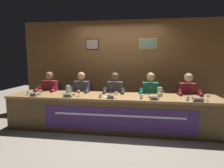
{
  "coord_description": "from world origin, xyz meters",
  "views": [
    {
      "loc": [
        0.6,
        -4.01,
        1.54
      ],
      "look_at": [
        0.0,
        0.0,
        0.99
      ],
      "focal_mm": 30.46,
      "sensor_mm": 36.0,
      "label": 1
    }
  ],
  "objects_px": {
    "water_pitcher_right_side": "(160,92)",
    "panelist_left": "(81,93)",
    "nameplate_far_left": "(33,94)",
    "juice_glass_left": "(79,92)",
    "panelist_center": "(115,94)",
    "nameplate_right": "(154,98)",
    "microphone_far_left": "(39,91)",
    "nameplate_left": "(68,95)",
    "panelist_far_left": "(49,92)",
    "water_cup_far_right": "(188,98)",
    "document_stack_center": "(110,97)",
    "water_cup_left": "(64,95)",
    "juice_glass_far_left": "(40,92)",
    "microphone_center": "(110,93)",
    "microphone_far_right": "(193,95)",
    "water_cup_right": "(142,97)",
    "microphone_left": "(74,92)",
    "chair_left": "(83,102)",
    "nameplate_center": "(111,97)",
    "chair_far_right": "(185,105)",
    "microphone_right": "(150,94)",
    "panelist_right": "(150,95)",
    "juice_glass_right": "(159,95)",
    "chair_right": "(150,104)",
    "panelist_far_right": "(188,96)",
    "nameplate_far_right": "(198,99)",
    "chair_far_left": "(53,101)",
    "chair_center": "(116,103)",
    "water_cup_center": "(100,96)",
    "juice_glass_far_right": "(208,96)",
    "water_pitcher_left_side": "(68,90)",
    "conference_table": "(111,107)",
    "water_cup_far_left": "(28,93)"
  },
  "relations": [
    {
      "from": "nameplate_far_right",
      "to": "document_stack_center",
      "type": "distance_m",
      "value": 1.7
    },
    {
      "from": "water_cup_center",
      "to": "chair_far_right",
      "type": "height_order",
      "value": "chair_far_right"
    },
    {
      "from": "microphone_right",
      "to": "juice_glass_far_right",
      "type": "xyz_separation_m",
      "value": [
        1.08,
        -0.15,
        0.01
      ]
    },
    {
      "from": "nameplate_left",
      "to": "water_cup_right",
      "type": "distance_m",
      "value": 1.51
    },
    {
      "from": "nameplate_far_left",
      "to": "juice_glass_far_left",
      "type": "xyz_separation_m",
      "value": [
        0.11,
        0.08,
        0.05
      ]
    },
    {
      "from": "microphone_far_left",
      "to": "microphone_right",
      "type": "distance_m",
      "value": 2.44
    },
    {
      "from": "water_pitcher_right_side",
      "to": "panelist_left",
      "type": "bearing_deg",
      "value": 168.64
    },
    {
      "from": "chair_far_left",
      "to": "juice_glass_right",
      "type": "height_order",
      "value": "chair_far_left"
    },
    {
      "from": "microphone_center",
      "to": "chair_far_right",
      "type": "relative_size",
      "value": 0.24
    },
    {
      "from": "panelist_left",
      "to": "water_cup_far_right",
      "type": "distance_m",
      "value": 2.45
    },
    {
      "from": "nameplate_far_left",
      "to": "document_stack_center",
      "type": "distance_m",
      "value": 1.63
    },
    {
      "from": "chair_left",
      "to": "nameplate_right",
      "type": "relative_size",
      "value": 5.71
    },
    {
      "from": "water_cup_far_left",
      "to": "chair_left",
      "type": "bearing_deg",
      "value": 40.62
    },
    {
      "from": "panelist_far_left",
      "to": "juice_glass_left",
      "type": "xyz_separation_m",
      "value": [
        1.0,
        -0.61,
        0.12
      ]
    },
    {
      "from": "water_cup_far_left",
      "to": "juice_glass_left",
      "type": "height_order",
      "value": "juice_glass_left"
    },
    {
      "from": "juice_glass_far_right",
      "to": "water_pitcher_left_side",
      "type": "bearing_deg",
      "value": 174.73
    },
    {
      "from": "panelist_center",
      "to": "juice_glass_right",
      "type": "xyz_separation_m",
      "value": [
        0.98,
        -0.66,
        0.12
      ]
    },
    {
      "from": "nameplate_far_right",
      "to": "chair_far_right",
      "type": "bearing_deg",
      "value": 89.95
    },
    {
      "from": "water_cup_far_right",
      "to": "document_stack_center",
      "type": "distance_m",
      "value": 1.53
    },
    {
      "from": "nameplate_left",
      "to": "water_cup_right",
      "type": "height_order",
      "value": "water_cup_right"
    },
    {
      "from": "conference_table",
      "to": "water_cup_far_left",
      "type": "bearing_deg",
      "value": -176.91
    },
    {
      "from": "chair_center",
      "to": "nameplate_right",
      "type": "height_order",
      "value": "chair_center"
    },
    {
      "from": "chair_far_left",
      "to": "panelist_far_right",
      "type": "xyz_separation_m",
      "value": [
        3.36,
        -0.2,
        0.28
      ]
    },
    {
      "from": "chair_center",
      "to": "microphone_far_right",
      "type": "relative_size",
      "value": 4.09
    },
    {
      "from": "panelist_left",
      "to": "juice_glass_far_left",
      "type": "bearing_deg",
      "value": -135.71
    },
    {
      "from": "panelist_left",
      "to": "nameplate_center",
      "type": "relative_size",
      "value": 8.06
    },
    {
      "from": "juice_glass_right",
      "to": "document_stack_center",
      "type": "height_order",
      "value": "juice_glass_right"
    },
    {
      "from": "chair_far_left",
      "to": "nameplate_far_right",
      "type": "distance_m",
      "value": 3.52
    },
    {
      "from": "nameplate_far_left",
      "to": "juice_glass_left",
      "type": "relative_size",
      "value": 1.27
    },
    {
      "from": "microphone_far_left",
      "to": "nameplate_left",
      "type": "height_order",
      "value": "microphone_far_left"
    },
    {
      "from": "chair_far_right",
      "to": "nameplate_far_right",
      "type": "height_order",
      "value": "chair_far_right"
    },
    {
      "from": "panelist_far_left",
      "to": "microphone_far_right",
      "type": "bearing_deg",
      "value": -8.08
    },
    {
      "from": "juice_glass_right",
      "to": "conference_table",
      "type": "bearing_deg",
      "value": 173.69
    },
    {
      "from": "nameplate_far_left",
      "to": "water_cup_far_right",
      "type": "xyz_separation_m",
      "value": [
        3.15,
        0.05,
        -0.0
      ]
    },
    {
      "from": "juice_glass_far_right",
      "to": "nameplate_center",
      "type": "bearing_deg",
      "value": -176.95
    },
    {
      "from": "document_stack_center",
      "to": "chair_center",
      "type": "bearing_deg",
      "value": 88.94
    },
    {
      "from": "panelist_far_left",
      "to": "chair_far_left",
      "type": "bearing_deg",
      "value": 90.0
    },
    {
      "from": "nameplate_far_left",
      "to": "chair_far_right",
      "type": "height_order",
      "value": "chair_far_right"
    },
    {
      "from": "chair_center",
      "to": "juice_glass_right",
      "type": "xyz_separation_m",
      "value": [
        0.98,
        -0.86,
        0.4
      ]
    },
    {
      "from": "panelist_center",
      "to": "nameplate_right",
      "type": "distance_m",
      "value": 1.15
    },
    {
      "from": "chair_right",
      "to": "panelist_far_right",
      "type": "height_order",
      "value": "panelist_far_right"
    },
    {
      "from": "microphone_left",
      "to": "water_cup_right",
      "type": "distance_m",
      "value": 1.48
    },
    {
      "from": "water_pitcher_right_side",
      "to": "chair_far_right",
      "type": "bearing_deg",
      "value": 40.59
    },
    {
      "from": "microphone_far_right",
      "to": "water_pitcher_right_side",
      "type": "bearing_deg",
      "value": 171.05
    },
    {
      "from": "chair_far_right",
      "to": "microphone_left",
      "type": "bearing_deg",
      "value": -164.58
    },
    {
      "from": "chair_center",
      "to": "chair_far_right",
      "type": "relative_size",
      "value": 1.0
    },
    {
      "from": "chair_right",
      "to": "nameplate_far_left",
      "type": "bearing_deg",
      "value": -158.99
    },
    {
      "from": "panelist_far_left",
      "to": "panelist_right",
      "type": "distance_m",
      "value": 2.52
    },
    {
      "from": "microphone_center",
      "to": "microphone_far_right",
      "type": "xyz_separation_m",
      "value": [
        1.68,
        0.06,
        0.0
      ]
    },
    {
      "from": "water_cup_left",
      "to": "water_cup_far_right",
      "type": "xyz_separation_m",
      "value": [
        2.49,
        -0.01,
        0.0
      ]
    }
  ]
}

